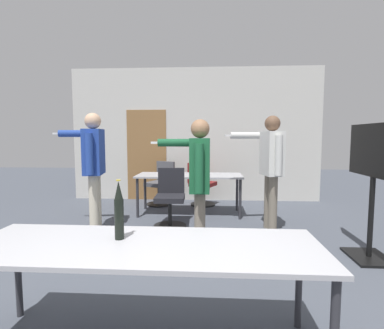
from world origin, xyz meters
TOP-DOWN VIEW (x-y plane):
  - back_wall at (-0.03, 5.30)m, footprint 5.60×0.12m
  - conference_table_near at (-0.06, 0.38)m, footprint 2.32×0.77m
  - conference_table_far at (-0.03, 4.00)m, footprint 1.94×0.75m
  - tv_screen at (2.25, 2.07)m, footprint 0.44×1.13m
  - person_near_casual at (0.23, 2.01)m, footprint 0.75×0.61m
  - person_far_watching at (1.28, 3.14)m, footprint 0.87×0.64m
  - person_center_tall at (-1.43, 2.93)m, footprint 0.89×0.67m
  - office_chair_near_pushed at (0.17, 4.68)m, footprint 0.62×0.66m
  - office_chair_side_rolled at (-0.28, 3.24)m, footprint 0.52×0.56m
  - office_chair_far_left at (-0.70, 4.77)m, footprint 0.63×0.66m
  - beer_bottle at (-0.26, 0.47)m, footprint 0.06×0.06m
  - drink_cup at (-0.54, 4.05)m, footprint 0.07×0.07m

SIDE VIEW (x-z plane):
  - office_chair_far_left at x=-0.70m, z-range -0.03..0.88m
  - office_chair_near_pushed at x=0.17m, z-range -0.03..0.88m
  - office_chair_side_rolled at x=-0.28m, z-range -0.03..0.90m
  - conference_table_far at x=-0.03m, z-range 0.30..1.05m
  - conference_table_near at x=-0.06m, z-range 0.31..1.06m
  - drink_cup at x=-0.54m, z-range 0.74..0.85m
  - beer_bottle at x=-0.26m, z-range 0.73..1.14m
  - person_near_casual at x=0.23m, z-range 0.17..1.82m
  - tv_screen at x=2.25m, z-range 0.20..1.80m
  - person_far_watching at x=1.28m, z-range 0.19..1.95m
  - person_center_tall at x=-1.43m, z-range 0.19..1.99m
  - back_wall at x=-0.03m, z-range -0.01..2.97m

